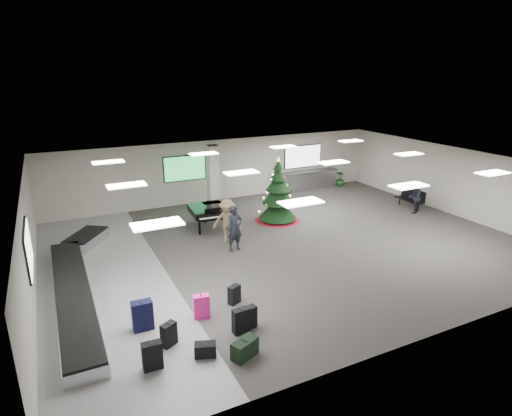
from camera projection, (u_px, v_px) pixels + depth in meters
name	position (u px, v px, depth m)	size (l,w,h in m)	color
ground	(288.00, 244.00, 17.04)	(18.00, 18.00, 0.00)	#3E3B39
room_envelope	(272.00, 185.00, 16.73)	(18.02, 14.02, 3.21)	#A49F96
baggage_carousel	(76.00, 281.00, 13.61)	(2.28, 9.71, 0.43)	silver
service_counter	(305.00, 180.00, 24.65)	(4.05, 0.65, 1.08)	silver
suitcase_0	(169.00, 334.00, 10.71)	(0.46, 0.38, 0.64)	black
suitcase_1	(241.00, 321.00, 11.24)	(0.46, 0.26, 0.71)	black
pink_suitcase	(201.00, 307.00, 11.90)	(0.48, 0.32, 0.71)	#F41F8A
suitcase_3	(234.00, 294.00, 12.66)	(0.43, 0.35, 0.59)	black
navy_suitcase	(143.00, 316.00, 11.34)	(0.54, 0.32, 0.85)	black
suitcase_5	(152.00, 356.00, 9.86)	(0.46, 0.26, 0.71)	black
green_duffel	(245.00, 349.00, 10.30)	(0.76, 0.59, 0.48)	black
suitcase_7	(249.00, 318.00, 11.44)	(0.47, 0.31, 0.64)	black
black_duffel	(205.00, 350.00, 10.34)	(0.59, 0.45, 0.36)	black
christmas_tree	(278.00, 199.00, 19.47)	(2.08, 2.08, 2.97)	maroon
grand_piano	(209.00, 211.00, 18.57)	(1.65, 2.04, 1.10)	black
bench	(411.00, 197.00, 21.39)	(0.53, 1.54, 0.97)	black
traveler_a	(235.00, 228.00, 16.22)	(0.65, 0.43, 1.79)	black
traveler_b	(227.00, 221.00, 16.97)	(1.16, 0.67, 1.80)	#877153
traveler_bench	(415.00, 197.00, 20.59)	(0.75, 0.59, 1.55)	black
potted_plant_left	(289.00, 188.00, 23.37)	(0.50, 0.40, 0.91)	#15431D
potted_plant_right	(340.00, 179.00, 25.46)	(0.50, 0.50, 0.90)	#15431D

